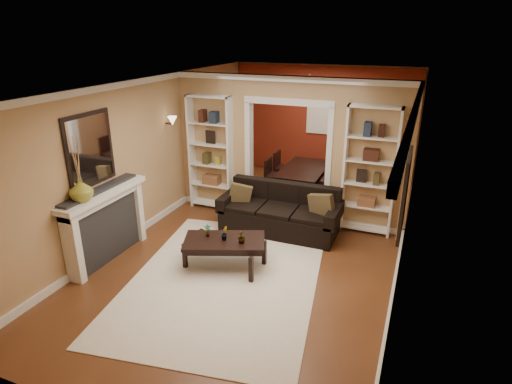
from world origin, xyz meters
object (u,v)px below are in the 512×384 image
at_px(coffee_table, 225,253).
at_px(bookshelf_left, 211,154).
at_px(dining_table, 305,181).
at_px(fireplace, 108,226).
at_px(sofa, 280,210).
at_px(bookshelf_right, 370,172).

bearing_deg(coffee_table, bookshelf_left, 100.57).
relative_size(bookshelf_left, dining_table, 1.38).
bearing_deg(fireplace, sofa, 41.58).
distance_m(bookshelf_left, dining_table, 2.32).
bearing_deg(dining_table, bookshelf_left, 133.86).
distance_m(bookshelf_left, bookshelf_right, 3.10).
bearing_deg(bookshelf_right, coffee_table, -131.45).
height_order(coffee_table, fireplace, fireplace).
relative_size(fireplace, dining_table, 1.02).
distance_m(sofa, bookshelf_right, 1.72).
bearing_deg(sofa, bookshelf_left, 160.72).
height_order(bookshelf_left, bookshelf_right, same).
relative_size(coffee_table, bookshelf_right, 0.53).
bearing_deg(coffee_table, fireplace, 173.25).
relative_size(bookshelf_left, fireplace, 1.35).
height_order(bookshelf_right, dining_table, bookshelf_right).
bearing_deg(dining_table, bookshelf_right, -134.02).
relative_size(sofa, coffee_table, 1.76).
bearing_deg(bookshelf_left, bookshelf_right, 0.00).
distance_m(sofa, fireplace, 2.94).
xyz_separation_m(bookshelf_right, dining_table, (-1.55, 1.49, -0.86)).
height_order(coffee_table, dining_table, dining_table).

